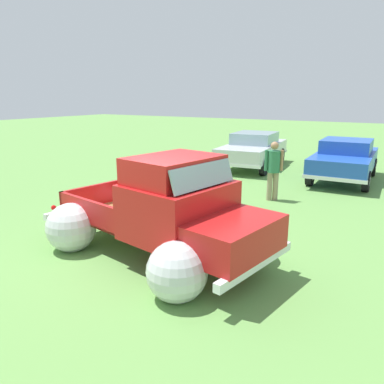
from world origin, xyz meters
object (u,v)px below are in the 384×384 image
object	(u,v)px
vintage_pickup_truck	(168,219)
lane_cone_1	(214,210)
show_car_1	(345,158)
show_car_0	(253,148)
spectator_0	(274,167)

from	to	relation	value
vintage_pickup_truck	lane_cone_1	bearing A→B (deg)	105.67
show_car_1	lane_cone_1	world-z (taller)	show_car_1
lane_cone_1	show_car_0	bearing A→B (deg)	104.98
vintage_pickup_truck	lane_cone_1	world-z (taller)	vintage_pickup_truck
vintage_pickup_truck	spectator_0	bearing A→B (deg)	96.63
show_car_1	lane_cone_1	distance (m)	6.69
show_car_1	show_car_0	bearing A→B (deg)	-102.87
show_car_0	spectator_0	world-z (taller)	spectator_0
show_car_0	lane_cone_1	bearing A→B (deg)	9.40
show_car_0	spectator_0	bearing A→B (deg)	22.57
spectator_0	lane_cone_1	world-z (taller)	spectator_0
show_car_1	spectator_0	size ratio (longest dim) A/B	2.57
vintage_pickup_truck	show_car_1	world-z (taller)	vintage_pickup_truck
show_car_1	spectator_0	bearing A→B (deg)	-20.57
vintage_pickup_truck	show_car_0	xyz separation A→B (m)	(-2.13, 9.33, 0.03)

